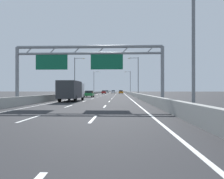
% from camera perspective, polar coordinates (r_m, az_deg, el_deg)
% --- Properties ---
extents(ground_plane, '(260.00, 260.00, 0.00)m').
position_cam_1_polar(ground_plane, '(99.09, 0.25, -1.08)').
color(ground_plane, '#2D2D30').
extents(lane_dash_left_1, '(0.16, 3.00, 0.01)m').
position_cam_1_polar(lane_dash_left_1, '(12.70, -21.64, -7.43)').
color(lane_dash_left_1, white).
rests_on(lane_dash_left_1, ground_plane).
extents(lane_dash_left_2, '(0.16, 3.00, 0.01)m').
position_cam_1_polar(lane_dash_left_2, '(21.21, -11.75, -4.50)').
color(lane_dash_left_2, white).
rests_on(lane_dash_left_2, ground_plane).
extents(lane_dash_left_3, '(0.16, 3.00, 0.01)m').
position_cam_1_polar(lane_dash_left_3, '(30.00, -7.62, -3.22)').
color(lane_dash_left_3, white).
rests_on(lane_dash_left_3, ground_plane).
extents(lane_dash_left_4, '(0.16, 3.00, 0.01)m').
position_cam_1_polar(lane_dash_left_4, '(38.89, -5.37, -2.52)').
color(lane_dash_left_4, white).
rests_on(lane_dash_left_4, ground_plane).
extents(lane_dash_left_5, '(0.16, 3.00, 0.01)m').
position_cam_1_polar(lane_dash_left_5, '(47.82, -3.96, -2.08)').
color(lane_dash_left_5, white).
rests_on(lane_dash_left_5, ground_plane).
extents(lane_dash_left_6, '(0.16, 3.00, 0.01)m').
position_cam_1_polar(lane_dash_left_6, '(56.78, -2.99, -1.77)').
color(lane_dash_left_6, white).
rests_on(lane_dash_left_6, ground_plane).
extents(lane_dash_left_7, '(0.16, 3.00, 0.01)m').
position_cam_1_polar(lane_dash_left_7, '(65.74, -2.29, -1.55)').
color(lane_dash_left_7, white).
rests_on(lane_dash_left_7, ground_plane).
extents(lane_dash_left_8, '(0.16, 3.00, 0.01)m').
position_cam_1_polar(lane_dash_left_8, '(74.72, -1.75, -1.38)').
color(lane_dash_left_8, white).
rests_on(lane_dash_left_8, ground_plane).
extents(lane_dash_left_9, '(0.16, 3.00, 0.01)m').
position_cam_1_polar(lane_dash_left_9, '(83.70, -1.34, -1.25)').
color(lane_dash_left_9, white).
rests_on(lane_dash_left_9, ground_plane).
extents(lane_dash_left_10, '(0.16, 3.00, 0.01)m').
position_cam_1_polar(lane_dash_left_10, '(92.68, -1.00, -1.14)').
color(lane_dash_left_10, white).
rests_on(lane_dash_left_10, ground_plane).
extents(lane_dash_left_11, '(0.16, 3.00, 0.01)m').
position_cam_1_polar(lane_dash_left_11, '(101.67, -0.72, -1.05)').
color(lane_dash_left_11, white).
rests_on(lane_dash_left_11, ground_plane).
extents(lane_dash_left_12, '(0.16, 3.00, 0.01)m').
position_cam_1_polar(lane_dash_left_12, '(110.65, -0.49, -0.98)').
color(lane_dash_left_12, white).
rests_on(lane_dash_left_12, ground_plane).
extents(lane_dash_left_13, '(0.16, 3.00, 0.01)m').
position_cam_1_polar(lane_dash_left_13, '(119.64, -0.29, -0.92)').
color(lane_dash_left_13, white).
rests_on(lane_dash_left_13, ground_plane).
extents(lane_dash_left_14, '(0.16, 3.00, 0.01)m').
position_cam_1_polar(lane_dash_left_14, '(128.64, -0.12, -0.86)').
color(lane_dash_left_14, white).
rests_on(lane_dash_left_14, ground_plane).
extents(lane_dash_left_15, '(0.16, 3.00, 0.01)m').
position_cam_1_polar(lane_dash_left_15, '(137.63, 0.03, -0.82)').
color(lane_dash_left_15, white).
rests_on(lane_dash_left_15, ground_plane).
extents(lane_dash_left_16, '(0.16, 3.00, 0.01)m').
position_cam_1_polar(lane_dash_left_16, '(146.62, 0.16, -0.78)').
color(lane_dash_left_16, white).
rests_on(lane_dash_left_16, ground_plane).
extents(lane_dash_left_17, '(0.16, 3.00, 0.01)m').
position_cam_1_polar(lane_dash_left_17, '(155.62, 0.27, -0.74)').
color(lane_dash_left_17, white).
rests_on(lane_dash_left_17, ground_plane).
extents(lane_dash_right_1, '(0.16, 3.00, 0.01)m').
position_cam_1_polar(lane_dash_right_1, '(11.73, -5.17, -8.04)').
color(lane_dash_right_1, white).
rests_on(lane_dash_right_1, ground_plane).
extents(lane_dash_right_2, '(0.16, 3.00, 0.01)m').
position_cam_1_polar(lane_dash_right_2, '(20.64, -1.98, -4.63)').
color(lane_dash_right_2, white).
rests_on(lane_dash_right_2, ground_plane).
extents(lane_dash_right_3, '(0.16, 3.00, 0.01)m').
position_cam_1_polar(lane_dash_right_3, '(29.61, -0.72, -3.27)').
color(lane_dash_right_3, white).
rests_on(lane_dash_right_3, ground_plane).
extents(lane_dash_right_4, '(0.16, 3.00, 0.01)m').
position_cam_1_polar(lane_dash_right_4, '(38.59, -0.05, -2.54)').
color(lane_dash_right_4, white).
rests_on(lane_dash_right_4, ground_plane).
extents(lane_dash_right_5, '(0.16, 3.00, 0.01)m').
position_cam_1_polar(lane_dash_right_5, '(47.58, 0.36, -2.09)').
color(lane_dash_right_5, white).
rests_on(lane_dash_right_5, ground_plane).
extents(lane_dash_right_6, '(0.16, 3.00, 0.01)m').
position_cam_1_polar(lane_dash_right_6, '(56.57, 0.65, -1.78)').
color(lane_dash_right_6, white).
rests_on(lane_dash_right_6, ground_plane).
extents(lane_dash_right_7, '(0.16, 3.00, 0.01)m').
position_cam_1_polar(lane_dash_right_7, '(65.56, 0.85, -1.55)').
color(lane_dash_right_7, white).
rests_on(lane_dash_right_7, ground_plane).
extents(lane_dash_right_8, '(0.16, 3.00, 0.01)m').
position_cam_1_polar(lane_dash_right_8, '(74.56, 1.01, -1.38)').
color(lane_dash_right_8, white).
rests_on(lane_dash_right_8, ground_plane).
extents(lane_dash_right_9, '(0.16, 3.00, 0.01)m').
position_cam_1_polar(lane_dash_right_9, '(83.55, 1.13, -1.25)').
color(lane_dash_right_9, white).
rests_on(lane_dash_right_9, ground_plane).
extents(lane_dash_right_10, '(0.16, 3.00, 0.01)m').
position_cam_1_polar(lane_dash_right_10, '(92.55, 1.23, -1.14)').
color(lane_dash_right_10, white).
rests_on(lane_dash_right_10, ground_plane).
extents(lane_dash_right_11, '(0.16, 3.00, 0.01)m').
position_cam_1_polar(lane_dash_right_11, '(101.55, 1.31, -1.05)').
color(lane_dash_right_11, white).
rests_on(lane_dash_right_11, ground_plane).
extents(lane_dash_right_12, '(0.16, 3.00, 0.01)m').
position_cam_1_polar(lane_dash_right_12, '(110.55, 1.38, -0.98)').
color(lane_dash_right_12, white).
rests_on(lane_dash_right_12, ground_plane).
extents(lane_dash_right_13, '(0.16, 3.00, 0.01)m').
position_cam_1_polar(lane_dash_right_13, '(119.55, 1.43, -0.92)').
color(lane_dash_right_13, white).
rests_on(lane_dash_right_13, ground_plane).
extents(lane_dash_right_14, '(0.16, 3.00, 0.01)m').
position_cam_1_polar(lane_dash_right_14, '(128.54, 1.48, -0.86)').
color(lane_dash_right_14, white).
rests_on(lane_dash_right_14, ground_plane).
extents(lane_dash_right_15, '(0.16, 3.00, 0.01)m').
position_cam_1_polar(lane_dash_right_15, '(137.54, 1.53, -0.82)').
color(lane_dash_right_15, white).
rests_on(lane_dash_right_15, ground_plane).
extents(lane_dash_right_16, '(0.16, 3.00, 0.01)m').
position_cam_1_polar(lane_dash_right_16, '(146.54, 1.57, -0.78)').
color(lane_dash_right_16, white).
rests_on(lane_dash_right_16, ground_plane).
extents(lane_dash_right_17, '(0.16, 3.00, 0.01)m').
position_cam_1_polar(lane_dash_right_17, '(155.54, 1.60, -0.74)').
color(lane_dash_right_17, white).
rests_on(lane_dash_right_17, ground_plane).
extents(edge_line_left, '(0.16, 176.00, 0.01)m').
position_cam_1_polar(edge_line_left, '(87.46, -3.45, -1.20)').
color(edge_line_left, white).
rests_on(edge_line_left, ground_plane).
extents(edge_line_right, '(0.16, 176.00, 0.01)m').
position_cam_1_polar(edge_line_right, '(87.06, 3.44, -1.21)').
color(edge_line_right, white).
rests_on(edge_line_right, ground_plane).
extents(barrier_left, '(0.45, 220.00, 0.95)m').
position_cam_1_polar(barrier_left, '(109.51, -3.19, -0.74)').
color(barrier_left, '#9E9E99').
rests_on(barrier_left, ground_plane).
extents(barrier_right, '(0.45, 220.00, 0.95)m').
position_cam_1_polar(barrier_right, '(109.09, 4.05, -0.75)').
color(barrier_right, '#9E9E99').
rests_on(barrier_right, ground_plane).
extents(sign_gantry, '(15.84, 0.36, 6.36)m').
position_cam_1_polar(sign_gantry, '(22.50, -6.96, 7.98)').
color(sign_gantry, gray).
rests_on(sign_gantry, ground_plane).
extents(streetlamp_right_near, '(2.58, 0.28, 9.50)m').
position_cam_1_polar(streetlamp_right_near, '(13.89, 20.39, 15.65)').
color(streetlamp_right_near, slate).
rests_on(streetlamp_right_near, ground_plane).
extents(streetlamp_left_mid, '(2.58, 0.28, 9.50)m').
position_cam_1_polar(streetlamp_left_mid, '(51.62, -9.90, 4.06)').
color(streetlamp_left_mid, slate).
rests_on(streetlamp_left_mid, ground_plane).
extents(streetlamp_right_mid, '(2.58, 0.28, 9.50)m').
position_cam_1_polar(streetlamp_right_mid, '(50.66, 6.90, 4.13)').
color(streetlamp_right_mid, slate).
rests_on(streetlamp_right_mid, ground_plane).
extents(streetlamp_left_far, '(2.58, 0.28, 9.50)m').
position_cam_1_polar(streetlamp_left_far, '(88.74, -4.82, 2.30)').
color(streetlamp_left_far, slate).
rests_on(streetlamp_left_far, ground_plane).
extents(streetlamp_right_far, '(2.58, 0.28, 9.50)m').
position_cam_1_polar(streetlamp_right_far, '(88.18, 4.87, 2.31)').
color(streetlamp_right_far, slate).
rests_on(streetlamp_right_far, ground_plane).
extents(yellow_car, '(1.84, 4.26, 1.52)m').
position_cam_1_polar(yellow_car, '(135.88, 2.27, -0.50)').
color(yellow_car, yellow).
rests_on(yellow_car, ground_plane).
extents(orange_car, '(1.87, 4.20, 1.47)m').
position_cam_1_polar(orange_car, '(91.03, 2.49, -0.68)').
color(orange_car, orange).
rests_on(orange_car, ground_plane).
extents(red_car, '(1.72, 4.67, 1.47)m').
position_cam_1_polar(red_car, '(88.64, -2.20, -0.70)').
color(red_car, red).
rests_on(red_car, ground_plane).
extents(white_car, '(1.81, 4.58, 1.49)m').
position_cam_1_polar(white_car, '(103.98, 0.34, -0.62)').
color(white_car, silver).
rests_on(white_car, ground_plane).
extents(black_car, '(1.86, 4.46, 1.47)m').
position_cam_1_polar(black_car, '(106.30, 2.37, -0.60)').
color(black_car, black).
rests_on(black_car, ground_plane).
extents(silver_car, '(1.73, 4.13, 1.47)m').
position_cam_1_polar(silver_car, '(110.66, -1.45, -0.59)').
color(silver_car, '#A8ADB2').
rests_on(silver_car, ground_plane).
extents(green_car, '(1.86, 4.22, 1.48)m').
position_cam_1_polar(green_car, '(48.32, -6.23, -1.17)').
color(green_car, '#1E7A38').
rests_on(green_car, ground_plane).
extents(box_truck, '(2.42, 7.71, 2.88)m').
position_cam_1_polar(box_truck, '(30.96, -11.01, -0.13)').
color(box_truck, silver).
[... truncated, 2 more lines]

